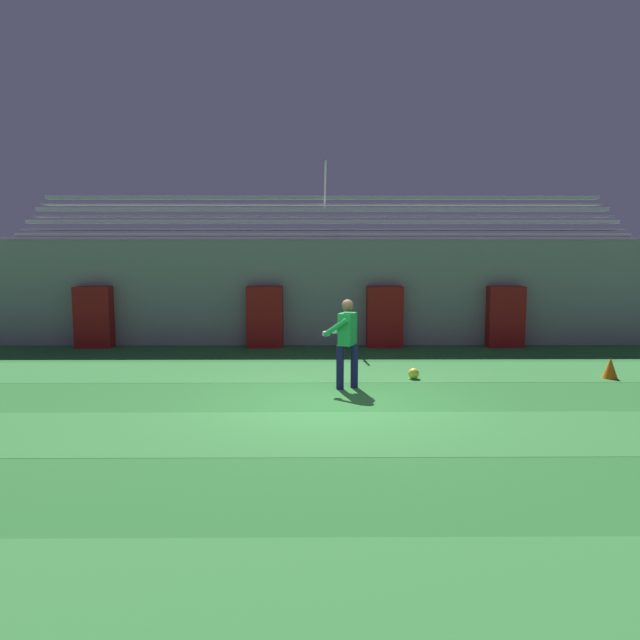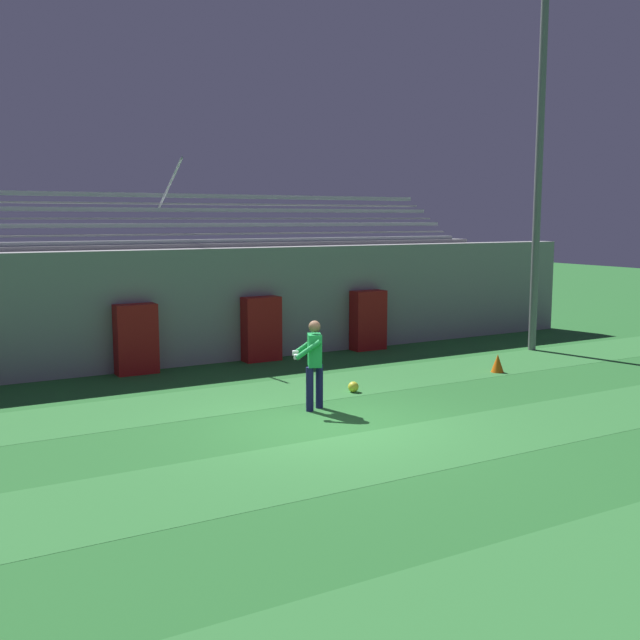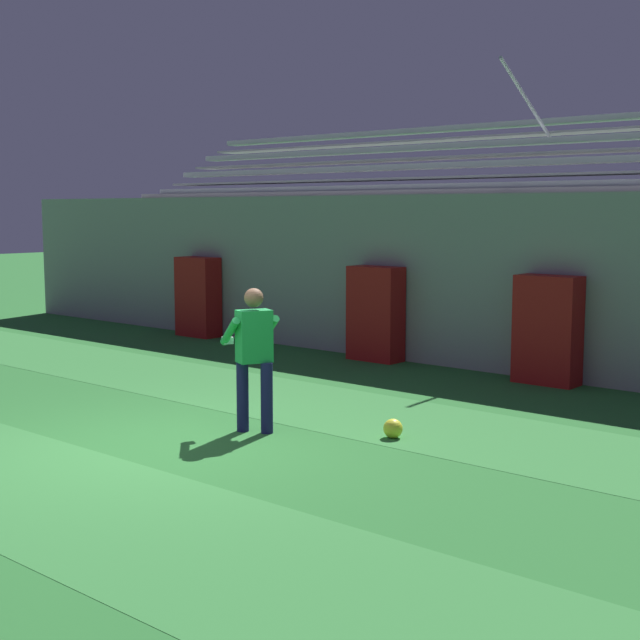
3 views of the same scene
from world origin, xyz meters
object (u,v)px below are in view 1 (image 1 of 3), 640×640
object	(u,v)px
padding_pillar_far_left	(94,317)
soccer_ball	(414,374)
padding_pillar_gate_right	(385,317)
traffic_cone	(610,368)
goalkeeper	(347,338)
padding_pillar_gate_left	(265,317)
padding_pillar_far_right	(505,317)

from	to	relation	value
padding_pillar_far_left	soccer_ball	distance (m)	8.79
padding_pillar_gate_right	traffic_cone	distance (m)	5.77
goalkeeper	soccer_ball	distance (m)	1.82
goalkeeper	padding_pillar_gate_left	bearing A→B (deg)	111.46
padding_pillar_far_right	goalkeeper	size ratio (longest dim) A/B	0.96
padding_pillar_gate_left	padding_pillar_far_right	xyz separation A→B (m)	(6.34, 0.00, 0.00)
padding_pillar_gate_left	goalkeeper	bearing A→B (deg)	-68.54
padding_pillar_far_left	soccer_ball	size ratio (longest dim) A/B	7.27
padding_pillar_gate_right	padding_pillar_far_right	size ratio (longest dim) A/B	1.00
padding_pillar_far_right	padding_pillar_gate_left	bearing A→B (deg)	180.00
padding_pillar_gate_right	traffic_cone	world-z (taller)	padding_pillar_gate_right
padding_pillar_gate_left	padding_pillar_far_left	distance (m)	4.48
padding_pillar_far_left	goalkeeper	distance (m)	8.01
soccer_ball	traffic_cone	world-z (taller)	traffic_cone
padding_pillar_gate_left	traffic_cone	distance (m)	8.31
padding_pillar_gate_left	goalkeeper	distance (m)	5.20
padding_pillar_far_left	padding_pillar_far_right	distance (m)	10.83
traffic_cone	padding_pillar_gate_right	bearing A→B (deg)	135.57
padding_pillar_far_right	traffic_cone	world-z (taller)	padding_pillar_far_right
padding_pillar_far_left	soccer_ball	xyz separation A→B (m)	(7.78, -4.03, -0.69)
padding_pillar_gate_right	goalkeeper	xyz separation A→B (m)	(-1.25, -4.84, 0.15)
padding_pillar_gate_right	padding_pillar_far_left	world-z (taller)	same
padding_pillar_far_right	padding_pillar_gate_right	bearing A→B (deg)	180.00
padding_pillar_gate_right	goalkeeper	bearing A→B (deg)	-104.50
padding_pillar_gate_right	padding_pillar_far_right	distance (m)	3.19
padding_pillar_gate_right	padding_pillar_far_left	size ratio (longest dim) A/B	1.00
padding_pillar_far_right	traffic_cone	distance (m)	4.16
padding_pillar_gate_left	padding_pillar_far_right	world-z (taller)	same
padding_pillar_far_left	soccer_ball	world-z (taller)	padding_pillar_far_left
soccer_ball	traffic_cone	size ratio (longest dim) A/B	0.52
padding_pillar_far_right	soccer_ball	distance (m)	5.10
padding_pillar_gate_right	traffic_cone	bearing A→B (deg)	-44.43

